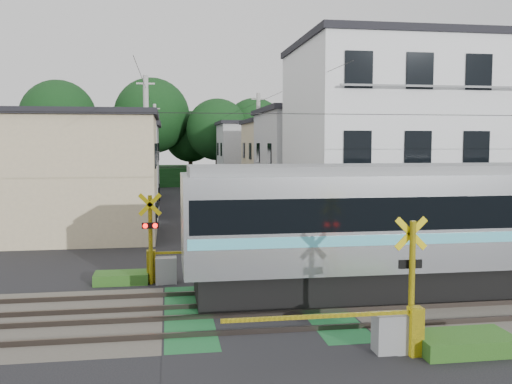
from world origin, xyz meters
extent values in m
plane|color=black|center=(0.00, 0.00, 0.00)|extent=(120.00, 120.00, 0.00)
cube|color=#47423A|center=(0.00, 0.00, 0.00)|extent=(120.00, 6.00, 0.00)
cube|color=black|center=(0.00, 0.00, 0.01)|extent=(5.20, 120.00, 0.00)
cube|color=#145126|center=(-1.90, 0.00, 0.01)|extent=(1.30, 6.00, 0.00)
cube|color=#145126|center=(1.90, 0.00, 0.01)|extent=(1.30, 6.00, 0.00)
cube|color=#3F3833|center=(0.00, -1.90, 0.07)|extent=(120.00, 0.08, 0.14)
cube|color=#3F3833|center=(0.00, -0.50, 0.07)|extent=(120.00, 0.08, 0.14)
cube|color=#3F3833|center=(0.00, 0.50, 0.07)|extent=(120.00, 0.08, 0.14)
cube|color=#3F3833|center=(0.00, 1.90, 0.07)|extent=(120.00, 0.08, 0.14)
cube|color=black|center=(7.77, 1.20, 0.49)|extent=(18.77, 2.59, 0.98)
cube|color=black|center=(0.92, 1.20, 0.33)|extent=(2.61, 2.39, 0.65)
cube|color=silver|center=(7.77, 1.20, 2.39)|extent=(19.56, 3.04, 2.82)
cube|color=black|center=(7.77, 1.20, 2.73)|extent=(19.24, 3.08, 0.96)
cube|color=#59CAE1|center=(7.77, 1.20, 1.99)|extent=(19.36, 3.07, 0.30)
cube|color=slate|center=(7.77, 1.20, 3.93)|extent=(19.16, 2.49, 0.26)
cube|color=black|center=(-1.96, 1.20, 2.81)|extent=(0.10, 2.62, 1.69)
cylinder|color=yellow|center=(3.00, -3.60, 1.50)|extent=(0.14, 0.14, 3.00)
cube|color=yellow|center=(3.00, -3.50, 2.70)|extent=(0.77, 0.05, 0.77)
cube|color=yellow|center=(3.00, -3.50, 2.70)|extent=(0.77, 0.05, 0.77)
cube|color=black|center=(3.00, -3.50, 2.00)|extent=(0.55, 0.05, 0.20)
sphere|color=#FF0C07|center=(2.84, -3.44, 2.00)|extent=(0.16, 0.16, 0.16)
sphere|color=#FF0C07|center=(3.16, -3.44, 2.00)|extent=(0.16, 0.16, 0.16)
cube|color=gray|center=(2.50, -3.60, 0.45)|extent=(0.70, 0.50, 0.90)
cube|color=yellow|center=(3.00, -3.85, 0.55)|extent=(0.30, 0.30, 1.10)
cube|color=yellow|center=(0.75, -3.85, 1.00)|extent=(4.20, 0.08, 0.08)
cylinder|color=yellow|center=(-3.00, 3.60, 1.50)|extent=(0.14, 0.14, 3.00)
cube|color=yellow|center=(-3.00, 3.50, 2.70)|extent=(0.77, 0.05, 0.77)
cube|color=yellow|center=(-3.00, 3.50, 2.70)|extent=(0.77, 0.05, 0.77)
cube|color=black|center=(-3.00, 3.50, 2.00)|extent=(0.55, 0.05, 0.20)
sphere|color=#FF0C07|center=(-3.16, 3.44, 2.00)|extent=(0.16, 0.16, 0.16)
sphere|color=#FF0C07|center=(-2.84, 3.44, 2.00)|extent=(0.16, 0.16, 0.16)
cube|color=gray|center=(-2.50, 3.60, 0.45)|extent=(0.70, 0.50, 0.90)
cube|color=yellow|center=(-3.00, 3.85, 0.55)|extent=(0.30, 0.30, 1.10)
cube|color=yellow|center=(-0.75, 3.85, 1.00)|extent=(4.20, 0.08, 0.08)
cube|color=white|center=(8.50, 9.50, 4.50)|extent=(10.00, 8.00, 9.00)
cube|color=black|center=(8.50, 9.50, 9.15)|extent=(10.20, 8.16, 0.30)
cube|color=black|center=(4.80, 5.47, 1.50)|extent=(1.10, 0.06, 1.40)
cube|color=black|center=(7.25, 5.47, 1.50)|extent=(1.10, 0.06, 1.40)
cube|color=black|center=(9.70, 5.47, 1.50)|extent=(1.10, 0.06, 1.40)
cube|color=gray|center=(8.50, 5.25, 0.90)|extent=(9.00, 0.06, 0.08)
cube|color=black|center=(4.80, 5.47, 4.50)|extent=(1.10, 0.06, 1.40)
cube|color=black|center=(7.25, 5.47, 4.50)|extent=(1.10, 0.06, 1.40)
cube|color=black|center=(9.70, 5.47, 4.50)|extent=(1.10, 0.06, 1.40)
cube|color=gray|center=(8.50, 5.25, 3.90)|extent=(9.00, 0.06, 0.08)
cube|color=black|center=(4.80, 5.47, 7.50)|extent=(1.10, 0.06, 1.40)
cube|color=black|center=(7.25, 5.47, 7.50)|extent=(1.10, 0.06, 1.40)
cube|color=black|center=(9.70, 5.47, 7.50)|extent=(1.10, 0.06, 1.40)
cube|color=gray|center=(8.50, 5.25, 6.90)|extent=(9.00, 0.06, 0.08)
cube|color=beige|center=(-6.50, 14.00, 3.00)|extent=(7.00, 7.00, 6.00)
cube|color=black|center=(-6.50, 14.00, 6.15)|extent=(7.35, 7.35, 0.30)
cube|color=black|center=(-2.97, 12.25, 1.30)|extent=(0.06, 1.00, 1.20)
cube|color=black|center=(-2.97, 15.75, 1.30)|extent=(0.06, 1.00, 1.20)
cube|color=black|center=(-2.97, 12.25, 4.10)|extent=(0.06, 1.00, 1.20)
cube|color=black|center=(-2.97, 15.75, 4.10)|extent=(0.06, 1.00, 1.20)
cube|color=#ADAFB2|center=(6.80, 18.00, 3.25)|extent=(7.00, 8.00, 6.50)
cube|color=black|center=(6.80, 18.00, 6.65)|extent=(7.35, 8.40, 0.30)
cube|color=black|center=(3.27, 16.00, 1.30)|extent=(0.06, 1.00, 1.20)
cube|color=black|center=(3.27, 20.00, 1.30)|extent=(0.06, 1.00, 1.20)
cube|color=black|center=(3.27, 16.00, 4.10)|extent=(0.06, 1.00, 1.20)
cube|color=black|center=(3.27, 20.00, 4.10)|extent=(0.06, 1.00, 1.20)
cube|color=#ADAFB2|center=(-7.00, 23.00, 2.90)|extent=(8.00, 7.00, 5.80)
cube|color=black|center=(-7.00, 23.00, 5.95)|extent=(8.40, 7.35, 0.30)
cube|color=black|center=(-2.97, 21.25, 1.30)|extent=(0.06, 1.00, 1.20)
cube|color=black|center=(-2.97, 24.75, 1.30)|extent=(0.06, 1.00, 1.20)
cube|color=black|center=(-2.97, 21.25, 4.10)|extent=(0.06, 1.00, 1.20)
cube|color=black|center=(-2.97, 24.75, 4.10)|extent=(0.06, 1.00, 1.20)
cube|color=beige|center=(7.20, 28.00, 3.10)|extent=(7.00, 7.00, 6.20)
cube|color=black|center=(7.20, 28.00, 6.35)|extent=(7.35, 7.35, 0.30)
cube|color=black|center=(3.67, 26.25, 1.30)|extent=(0.06, 1.00, 1.20)
cube|color=black|center=(3.67, 29.75, 1.30)|extent=(0.06, 1.00, 1.20)
cube|color=black|center=(3.67, 26.25, 4.10)|extent=(0.06, 1.00, 1.20)
cube|color=black|center=(3.67, 29.75, 4.10)|extent=(0.06, 1.00, 1.20)
cube|color=#ADAFB2|center=(-6.80, 33.00, 3.00)|extent=(7.00, 8.00, 6.00)
cube|color=black|center=(-6.80, 33.00, 6.15)|extent=(7.35, 8.40, 0.30)
cube|color=black|center=(-3.27, 31.00, 1.30)|extent=(0.06, 1.00, 1.20)
cube|color=black|center=(-3.27, 35.00, 1.30)|extent=(0.06, 1.00, 1.20)
cube|color=black|center=(-3.27, 31.00, 4.10)|extent=(0.06, 1.00, 1.20)
cube|color=black|center=(-3.27, 35.00, 4.10)|extent=(0.06, 1.00, 1.20)
cube|color=#ADAFB2|center=(6.50, 38.00, 3.20)|extent=(8.00, 7.00, 6.40)
cube|color=black|center=(6.50, 38.00, 6.55)|extent=(8.40, 7.35, 0.30)
cube|color=black|center=(2.47, 36.25, 1.30)|extent=(0.06, 1.00, 1.20)
cube|color=black|center=(2.47, 39.75, 1.30)|extent=(0.06, 1.00, 1.20)
cube|color=black|center=(2.47, 36.25, 4.10)|extent=(0.06, 1.00, 1.20)
cube|color=black|center=(2.47, 39.75, 4.10)|extent=(0.06, 1.00, 1.20)
cube|color=#113313|center=(0.00, 50.00, 1.00)|extent=(40.00, 10.00, 2.00)
cylinder|color=#332114|center=(-13.55, 46.62, 2.80)|extent=(0.50, 0.50, 5.61)
sphere|color=#113313|center=(-13.55, 46.62, 7.29)|extent=(7.85, 7.85, 7.85)
cylinder|color=#332114|center=(-10.31, 47.51, 2.09)|extent=(0.50, 0.50, 4.19)
sphere|color=#113313|center=(-10.31, 47.51, 5.44)|extent=(5.86, 5.86, 5.86)
cylinder|color=#332114|center=(-7.35, 46.34, 2.13)|extent=(0.50, 0.50, 4.26)
sphere|color=#113313|center=(-7.35, 46.34, 5.54)|extent=(5.96, 5.96, 5.96)
cylinder|color=#332114|center=(-4.00, 48.27, 2.94)|extent=(0.50, 0.50, 5.89)
sphere|color=#113313|center=(-4.00, 48.27, 7.65)|extent=(8.24, 8.24, 8.24)
cylinder|color=#332114|center=(0.26, 50.35, 2.08)|extent=(0.50, 0.50, 4.16)
sphere|color=#113313|center=(0.26, 50.35, 5.41)|extent=(5.83, 5.83, 5.83)
cylinder|color=#332114|center=(2.94, 45.27, 2.35)|extent=(0.50, 0.50, 4.69)
sphere|color=#113313|center=(2.94, 45.27, 6.10)|extent=(6.57, 6.57, 6.57)
cylinder|color=#332114|center=(7.14, 46.73, 2.40)|extent=(0.50, 0.50, 4.80)
sphere|color=#113313|center=(7.14, 46.73, 6.24)|extent=(6.72, 6.72, 6.72)
cylinder|color=#332114|center=(10.91, 50.11, 2.25)|extent=(0.50, 0.50, 4.51)
sphere|color=#113313|center=(10.91, 50.11, 5.86)|extent=(6.31, 6.31, 6.31)
cylinder|color=#332114|center=(13.47, 47.52, 2.53)|extent=(0.50, 0.50, 5.06)
sphere|color=#113313|center=(13.47, 47.52, 6.58)|extent=(7.09, 7.09, 7.09)
cube|color=black|center=(6.00, 1.20, 5.60)|extent=(60.00, 0.02, 0.02)
cylinder|color=#A5A5A0|center=(-3.40, 13.00, 4.00)|extent=(0.26, 0.26, 8.00)
cube|color=#A5A5A0|center=(-3.40, 13.00, 7.60)|extent=(0.90, 0.08, 0.08)
cylinder|color=#A5A5A0|center=(3.60, 22.00, 4.00)|extent=(0.26, 0.26, 8.00)
cube|color=#A5A5A0|center=(3.60, 22.00, 7.60)|extent=(0.90, 0.08, 0.08)
cylinder|color=#A5A5A0|center=(-3.40, 34.00, 4.00)|extent=(0.26, 0.26, 8.00)
cube|color=#A5A5A0|center=(-3.40, 34.00, 7.60)|extent=(0.90, 0.08, 0.08)
cube|color=black|center=(-3.40, 23.50, 7.40)|extent=(0.02, 42.00, 0.02)
cube|color=black|center=(3.60, 23.50, 7.40)|extent=(0.02, 42.00, 0.02)
imported|color=#24282D|center=(-0.68, 29.76, 0.78)|extent=(0.58, 0.40, 1.55)
cube|color=#2D5E1E|center=(4.20, -3.80, 0.20)|extent=(2.20, 1.20, 0.40)
cube|color=#2D5E1E|center=(-4.00, 3.90, 0.18)|extent=(1.80, 1.00, 0.36)
cube|color=#2D5E1E|center=(4.60, 3.20, 0.15)|extent=(1.50, 0.90, 0.30)
camera|label=1|loc=(-2.42, -15.53, 4.75)|focal=40.00mm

